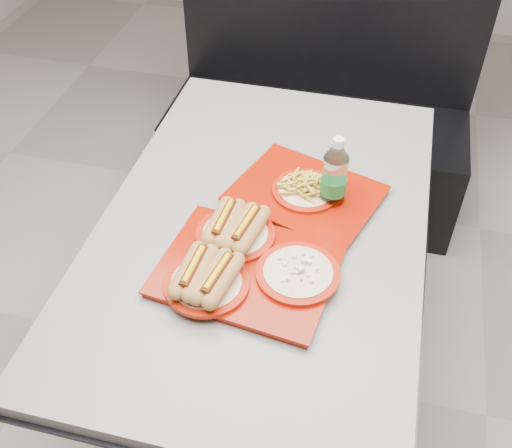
% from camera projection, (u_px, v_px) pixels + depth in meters
% --- Properties ---
extents(ground, '(6.00, 6.00, 0.00)m').
position_uv_depth(ground, '(262.00, 368.00, 2.21)').
color(ground, gray).
rests_on(ground, ground).
extents(diner_table, '(0.92, 1.42, 0.75)m').
position_uv_depth(diner_table, '(263.00, 260.00, 1.80)').
color(diner_table, black).
rests_on(diner_table, ground).
extents(booth_bench, '(1.30, 0.57, 1.35)m').
position_uv_depth(booth_bench, '(319.00, 115.00, 2.70)').
color(booth_bench, black).
rests_on(booth_bench, ground).
extents(tray_near, '(0.48, 0.41, 0.10)m').
position_uv_depth(tray_near, '(241.00, 262.00, 1.52)').
color(tray_near, maroon).
rests_on(tray_near, diner_table).
extents(tray_far, '(0.48, 0.43, 0.08)m').
position_uv_depth(tray_far, '(306.00, 192.00, 1.74)').
color(tray_far, maroon).
rests_on(tray_far, diner_table).
extents(water_bottle, '(0.07, 0.07, 0.24)m').
position_uv_depth(water_bottle, '(334.00, 178.00, 1.66)').
color(water_bottle, silver).
rests_on(water_bottle, diner_table).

